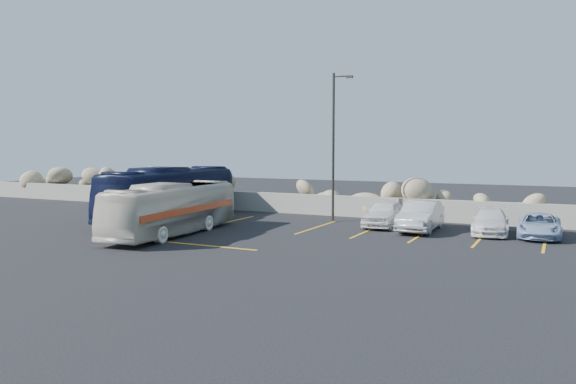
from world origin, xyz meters
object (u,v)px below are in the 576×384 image
at_px(car_d, 539,226).
at_px(car_c, 491,222).
at_px(tour_coach, 171,193).
at_px(car_a, 385,213).
at_px(lamppost, 334,142).
at_px(car_b, 421,216).
at_px(vintage_bus, 173,209).

bearing_deg(car_d, car_c, 173.99).
xyz_separation_m(tour_coach, car_a, (11.67, 2.44, -0.80)).
distance_m(lamppost, car_b, 6.30).
bearing_deg(car_c, car_a, 173.59).
bearing_deg(tour_coach, car_d, 1.47).
bearing_deg(car_d, lamppost, 172.89).
height_order(tour_coach, car_b, tour_coach).
relative_size(tour_coach, car_d, 2.73).
bearing_deg(car_a, car_b, -19.04).
height_order(lamppost, vintage_bus, lamppost).
relative_size(lamppost, vintage_bus, 0.93).
height_order(car_a, car_c, car_a).
height_order(lamppost, car_b, lamppost).
relative_size(vintage_bus, car_d, 2.22).
height_order(lamppost, car_d, lamppost).
height_order(vintage_bus, car_c, vintage_bus).
relative_size(car_b, car_d, 1.12).
bearing_deg(car_d, vintage_bus, -158.67).
bearing_deg(tour_coach, car_a, 6.81).
xyz_separation_m(car_a, car_c, (5.11, -0.15, -0.10)).
bearing_deg(car_a, tour_coach, -168.32).
distance_m(tour_coach, car_a, 11.95).
bearing_deg(tour_coach, vintage_bus, -56.07).
xyz_separation_m(tour_coach, car_b, (13.62, 1.77, -0.76)).
height_order(lamppost, tour_coach, lamppost).
xyz_separation_m(vintage_bus, car_b, (10.06, 6.19, -0.49)).
height_order(car_a, car_b, car_b).
xyz_separation_m(lamppost, tour_coach, (-8.61, -3.09, -2.82)).
relative_size(tour_coach, car_a, 2.67).
bearing_deg(vintage_bus, lamppost, 51.23).
bearing_deg(lamppost, car_c, -5.53).
xyz_separation_m(lamppost, car_c, (8.17, -0.79, -3.72)).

